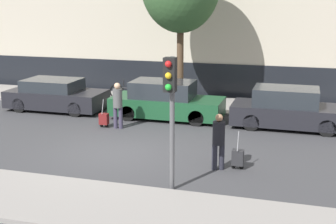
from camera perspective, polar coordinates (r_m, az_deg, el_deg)
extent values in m
plane|color=#38383A|center=(14.55, -6.35, -4.95)|extent=(80.00, 80.00, 0.00)
cube|color=gray|center=(11.41, -13.72, -10.37)|extent=(28.00, 2.50, 0.12)
cube|color=gray|center=(20.93, 1.01, 1.09)|extent=(28.00, 3.00, 0.12)
cube|color=black|center=(22.85, 2.48, 4.05)|extent=(27.44, 0.06, 1.60)
cube|color=black|center=(20.36, -13.41, 1.60)|extent=(4.13, 1.85, 0.70)
cube|color=#23282D|center=(20.33, -13.91, 3.24)|extent=(2.27, 1.63, 0.47)
cylinder|color=black|center=(19.08, -11.26, 0.32)|extent=(0.60, 0.18, 0.60)
cylinder|color=black|center=(20.54, -9.12, 1.36)|extent=(0.60, 0.18, 0.60)
cylinder|color=black|center=(20.38, -17.67, 0.78)|extent=(0.60, 0.18, 0.60)
cylinder|color=black|center=(21.75, -15.24, 1.73)|extent=(0.60, 0.18, 0.60)
cube|color=#194728|center=(18.42, -0.09, 0.72)|extent=(4.37, 1.75, 0.70)
cube|color=#23282D|center=(18.33, -0.62, 2.81)|extent=(2.40, 1.54, 0.65)
cylinder|color=black|center=(17.39, 3.46, -0.75)|extent=(0.60, 0.18, 0.60)
cylinder|color=black|center=(18.88, 4.53, 0.40)|extent=(0.60, 0.18, 0.60)
cylinder|color=black|center=(18.17, -4.90, -0.14)|extent=(0.60, 0.18, 0.60)
cylinder|color=black|center=(19.60, -3.24, 0.92)|extent=(0.60, 0.18, 0.60)
cube|color=black|center=(17.64, 14.60, -0.32)|extent=(4.17, 1.74, 0.70)
cube|color=#23282D|center=(17.50, 14.19, 1.85)|extent=(2.30, 1.53, 0.64)
cylinder|color=black|center=(16.95, 18.83, -1.86)|extent=(0.60, 0.18, 0.60)
cylinder|color=black|center=(18.47, 18.67, -0.60)|extent=(0.60, 0.18, 0.60)
cylinder|color=black|center=(17.01, 10.11, -1.27)|extent=(0.60, 0.18, 0.60)
cylinder|color=black|center=(18.52, 10.66, -0.06)|extent=(0.60, 0.18, 0.60)
cylinder|color=#383347|center=(17.15, -6.42, -0.70)|extent=(0.15, 0.15, 0.79)
cylinder|color=#383347|center=(17.08, -5.79, -0.74)|extent=(0.15, 0.15, 0.79)
cylinder|color=#4C4C4C|center=(16.95, -6.17, 1.69)|extent=(0.34, 0.34, 0.68)
sphere|color=tan|center=(16.86, -6.21, 3.19)|extent=(0.22, 0.22, 0.22)
cube|color=maroon|center=(17.32, -7.82, -0.84)|extent=(0.32, 0.24, 0.40)
cylinder|color=black|center=(17.43, -8.13, -1.64)|extent=(0.12, 0.03, 0.12)
cylinder|color=black|center=(17.34, -7.45, -1.70)|extent=(0.12, 0.03, 0.12)
cylinder|color=gray|center=(17.14, -7.97, 0.64)|extent=(0.02, 0.19, 0.53)
cylinder|color=#23232D|center=(13.07, 6.57, -5.44)|extent=(0.15, 0.15, 0.74)
cylinder|color=#23232D|center=(13.04, 5.70, -5.46)|extent=(0.15, 0.15, 0.74)
cylinder|color=black|center=(12.85, 6.21, -2.54)|extent=(0.34, 0.34, 0.64)
sphere|color=#936B4C|center=(12.74, 6.26, -0.71)|extent=(0.21, 0.21, 0.21)
cube|color=#262628|center=(13.17, 8.50, -5.51)|extent=(0.32, 0.24, 0.43)
cylinder|color=black|center=(13.27, 7.98, -6.60)|extent=(0.12, 0.03, 0.12)
cylinder|color=black|center=(13.25, 8.94, -6.68)|extent=(0.12, 0.03, 0.12)
cylinder|color=gray|center=(12.95, 8.53, -3.55)|extent=(0.02, 0.19, 0.53)
cylinder|color=#515154|center=(11.26, 0.50, -1.63)|extent=(0.12, 0.12, 3.32)
cube|color=black|center=(10.82, 0.26, 4.57)|extent=(0.28, 0.24, 0.80)
sphere|color=red|center=(10.64, 0.03, 5.87)|extent=(0.15, 0.15, 0.15)
sphere|color=gold|center=(10.68, 0.03, 4.45)|extent=(0.15, 0.15, 0.15)
sphere|color=green|center=(10.72, 0.03, 3.04)|extent=(0.15, 0.15, 0.15)
torus|color=black|center=(21.06, -3.60, 2.31)|extent=(0.72, 0.06, 0.72)
torus|color=black|center=(21.43, -6.24, 2.46)|extent=(0.72, 0.06, 0.72)
cylinder|color=black|center=(21.20, -4.94, 2.91)|extent=(1.00, 0.05, 0.05)
cylinder|color=black|center=(21.24, -5.43, 3.47)|extent=(0.04, 0.04, 0.40)
cylinder|color=#4C3826|center=(19.68, 1.49, 5.80)|extent=(0.28, 0.28, 3.61)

